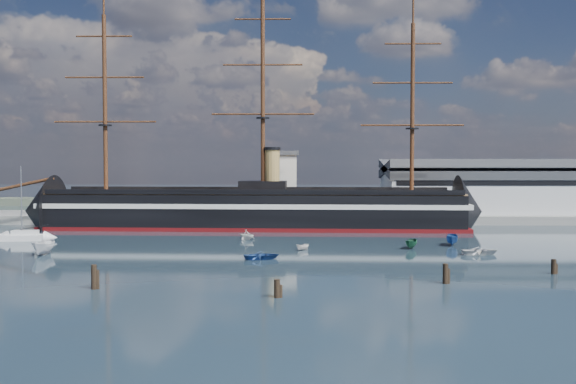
{
  "coord_description": "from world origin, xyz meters",
  "views": [
    {
      "loc": [
        5.22,
        -77.88,
        14.11
      ],
      "look_at": [
        3.55,
        35.0,
        9.0
      ],
      "focal_mm": 40.0,
      "sensor_mm": 36.0,
      "label": 1
    }
  ],
  "objects": [
    {
      "name": "warship",
      "position": [
        -5.95,
        60.0,
        4.04
      ],
      "size": [
        113.21,
        20.08,
        53.94
      ],
      "rotation": [
        0.0,
        0.0,
        -0.04
      ],
      "color": "black",
      "rests_on": "ground"
    },
    {
      "name": "sailboat",
      "position": [
        -44.22,
        37.13,
        0.86
      ],
      "size": [
        8.64,
        3.08,
        13.58
      ],
      "rotation": [
        0.0,
        0.0,
        0.07
      ],
      "color": "white",
      "rests_on": "ground"
    },
    {
      "name": "motorboat_f",
      "position": [
        31.72,
        31.53,
        0.0
      ],
      "size": [
        6.35,
        3.71,
        2.39
      ],
      "primitive_type": "imported",
      "rotation": [
        0.0,
        0.0,
        -0.27
      ],
      "color": "navy",
      "rests_on": "ground"
    },
    {
      "name": "quay",
      "position": [
        10.0,
        76.0,
        0.0
      ],
      "size": [
        180.0,
        18.0,
        2.0
      ],
      "primitive_type": "cube",
      "color": "slate",
      "rests_on": "ground"
    },
    {
      "name": "quay_tower",
      "position": [
        3.0,
        73.0,
        9.75
      ],
      "size": [
        5.0,
        5.0,
        15.0
      ],
      "color": "silver",
      "rests_on": "ground"
    },
    {
      "name": "motorboat_c",
      "position": [
        24.0,
        27.31,
        0.0
      ],
      "size": [
        5.19,
        3.5,
        1.95
      ],
      "primitive_type": "imported",
      "rotation": [
        0.0,
        0.0,
        -0.39
      ],
      "color": "#174A2E",
      "rests_on": "ground"
    },
    {
      "name": "motorboat_g",
      "position": [
        6.06,
        25.26,
        0.0
      ],
      "size": [
        2.96,
        3.02,
        1.24
      ],
      "primitive_type": "imported",
      "rotation": [
        0.0,
        0.0,
        -0.81
      ],
      "color": "silver",
      "rests_on": "ground"
    },
    {
      "name": "motorboat_e",
      "position": [
        33.31,
        20.51,
        0.0
      ],
      "size": [
        1.64,
        3.54,
        1.61
      ],
      "primitive_type": "imported",
      "rotation": [
        0.0,
        0.0,
        1.65
      ],
      "color": "silver",
      "rests_on": "ground"
    },
    {
      "name": "ground",
      "position": [
        0.0,
        40.0,
        0.0
      ],
      "size": [
        600.0,
        600.0,
        0.0
      ],
      "primitive_type": "plane",
      "color": "#18242E",
      "rests_on": "ground"
    },
    {
      "name": "piling_near_right",
      "position": [
        22.54,
        -3.24,
        0.0
      ],
      "size": [
        0.64,
        0.64,
        3.05
      ],
      "primitive_type": "cylinder",
      "color": "black",
      "rests_on": "ground"
    },
    {
      "name": "motorboat_b",
      "position": [
        -0.0,
        15.46,
        0.0
      ],
      "size": [
        2.09,
        3.48,
        1.52
      ],
      "primitive_type": "imported",
      "rotation": [
        0.0,
        0.0,
        1.83
      ],
      "color": "navy",
      "rests_on": "ground"
    },
    {
      "name": "piling_far_right",
      "position": [
        37.81,
        3.51,
        0.0
      ],
      "size": [
        0.64,
        0.64,
        2.59
      ],
      "primitive_type": "cylinder",
      "color": "black",
      "rests_on": "ground"
    },
    {
      "name": "piling_near_mid",
      "position": [
        3.09,
        -11.37,
        0.0
      ],
      "size": [
        0.64,
        0.64,
        2.64
      ],
      "primitive_type": "cylinder",
      "color": "black",
      "rests_on": "ground"
    },
    {
      "name": "motorboat_d",
      "position": [
        -4.12,
        39.31,
        0.0
      ],
      "size": [
        5.62,
        5.96,
        2.1
      ],
      "primitive_type": "imported",
      "rotation": [
        0.0,
        0.0,
        0.86
      ],
      "color": "white",
      "rests_on": "ground"
    },
    {
      "name": "piling_near_left",
      "position": [
        -17.53,
        -7.12,
        0.0
      ],
      "size": [
        0.64,
        0.64,
        3.45
      ],
      "primitive_type": "cylinder",
      "color": "black",
      "rests_on": "ground"
    },
    {
      "name": "warehouse",
      "position": [
        58.0,
        80.0,
        7.98
      ],
      "size": [
        63.0,
        21.0,
        11.6
      ],
      "color": "#B7BABC",
      "rests_on": "ground"
    },
    {
      "name": "motorboat_a",
      "position": [
        -33.73,
        19.31,
        0.0
      ],
      "size": [
        7.1,
        2.82,
        2.81
      ],
      "primitive_type": "imported",
      "rotation": [
        0.0,
        0.0,
        -0.03
      ],
      "color": "white",
      "rests_on": "ground"
    }
  ]
}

